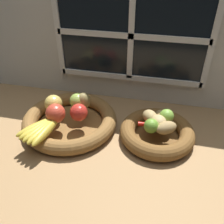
% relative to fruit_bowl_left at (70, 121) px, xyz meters
% --- Properties ---
extents(ground_plane, '(1.40, 0.90, 0.03)m').
position_rel_fruit_bowl_left_xyz_m(ground_plane, '(0.20, -0.02, -0.04)').
color(ground_plane, '#9E774C').
extents(back_wall, '(1.40, 0.05, 0.55)m').
position_rel_fruit_bowl_left_xyz_m(back_wall, '(0.20, 0.28, 0.25)').
color(back_wall, silver).
rests_on(back_wall, ground_plane).
extents(fruit_bowl_left, '(0.38, 0.38, 0.06)m').
position_rel_fruit_bowl_left_xyz_m(fruit_bowl_left, '(0.00, 0.00, 0.00)').
color(fruit_bowl_left, brown).
rests_on(fruit_bowl_left, ground_plane).
extents(fruit_bowl_right, '(0.29, 0.29, 0.06)m').
position_rel_fruit_bowl_left_xyz_m(fruit_bowl_right, '(0.35, -0.00, 0.00)').
color(fruit_bowl_right, brown).
rests_on(fruit_bowl_right, ground_plane).
extents(apple_red_front, '(0.08, 0.08, 0.08)m').
position_rel_fruit_bowl_left_xyz_m(apple_red_front, '(-0.03, -0.05, 0.07)').
color(apple_red_front, '#CC422D').
rests_on(apple_red_front, fruit_bowl_left).
extents(apple_red_right, '(0.07, 0.07, 0.07)m').
position_rel_fruit_bowl_left_xyz_m(apple_red_right, '(0.05, -0.02, 0.07)').
color(apple_red_right, red).
rests_on(apple_red_right, fruit_bowl_left).
extents(apple_golden_left, '(0.07, 0.07, 0.07)m').
position_rel_fruit_bowl_left_xyz_m(apple_golden_left, '(-0.07, 0.01, 0.07)').
color(apple_golden_left, '#DBB756').
rests_on(apple_golden_left, fruit_bowl_left).
extents(apple_green_back, '(0.07, 0.07, 0.07)m').
position_rel_fruit_bowl_left_xyz_m(apple_green_back, '(0.02, 0.05, 0.07)').
color(apple_green_back, '#99B74C').
rests_on(apple_green_back, fruit_bowl_left).
extents(pear_brown, '(0.07, 0.08, 0.07)m').
position_rel_fruit_bowl_left_xyz_m(pear_brown, '(0.05, 0.06, 0.07)').
color(pear_brown, olive).
rests_on(pear_brown, fruit_bowl_left).
extents(banana_bunch_front, '(0.13, 0.18, 0.03)m').
position_rel_fruit_bowl_left_xyz_m(banana_bunch_front, '(-0.06, -0.12, 0.05)').
color(banana_bunch_front, gold).
rests_on(banana_bunch_front, fruit_bowl_left).
extents(potato_back, '(0.09, 0.09, 0.04)m').
position_rel_fruit_bowl_left_xyz_m(potato_back, '(0.37, 0.04, 0.05)').
color(potato_back, tan).
rests_on(potato_back, fruit_bowl_right).
extents(potato_small, '(0.09, 0.08, 0.05)m').
position_rel_fruit_bowl_left_xyz_m(potato_small, '(0.38, -0.03, 0.05)').
color(potato_small, '#A38451').
rests_on(potato_small, fruit_bowl_right).
extents(potato_large, '(0.09, 0.09, 0.05)m').
position_rel_fruit_bowl_left_xyz_m(potato_large, '(0.35, -0.00, 0.05)').
color(potato_large, tan).
rests_on(potato_large, fruit_bowl_right).
extents(potato_oblong, '(0.08, 0.09, 0.05)m').
position_rel_fruit_bowl_left_xyz_m(potato_oblong, '(0.32, 0.03, 0.05)').
color(potato_oblong, tan).
rests_on(potato_oblong, fruit_bowl_right).
extents(lime_near, '(0.05, 0.05, 0.05)m').
position_rel_fruit_bowl_left_xyz_m(lime_near, '(0.33, -0.04, 0.06)').
color(lime_near, '#6B9E33').
rests_on(lime_near, fruit_bowl_right).
extents(lime_far, '(0.06, 0.06, 0.06)m').
position_rel_fruit_bowl_left_xyz_m(lime_far, '(0.38, 0.04, 0.06)').
color(lime_far, '#7AAD3D').
rests_on(lime_far, fruit_bowl_right).
extents(chili_pepper, '(0.12, 0.03, 0.02)m').
position_rel_fruit_bowl_left_xyz_m(chili_pepper, '(0.34, -0.00, 0.04)').
color(chili_pepper, red).
rests_on(chili_pepper, fruit_bowl_right).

